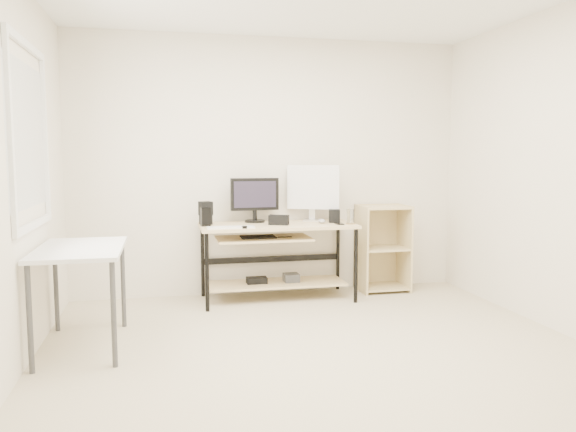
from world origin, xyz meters
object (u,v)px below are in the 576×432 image
at_px(black_monitor, 255,197).
at_px(audio_controller, 206,217).
at_px(shelf_unit, 381,247).
at_px(side_table, 80,258).
at_px(white_imac, 313,189).
at_px(desk, 275,245).

xyz_separation_m(black_monitor, audio_controller, (-0.50, -0.21, -0.16)).
distance_m(shelf_unit, black_monitor, 1.45).
xyz_separation_m(side_table, white_imac, (2.09, 1.23, 0.41)).
xyz_separation_m(side_table, shelf_unit, (2.83, 1.22, -0.22)).
relative_size(desk, side_table, 1.50).
height_order(desk, shelf_unit, shelf_unit).
xyz_separation_m(shelf_unit, black_monitor, (-1.34, 0.03, 0.55)).
bearing_deg(shelf_unit, desk, -172.23).
bearing_deg(black_monitor, shelf_unit, -3.08).
bearing_deg(white_imac, desk, -134.40).
bearing_deg(audio_controller, black_monitor, 9.42).
xyz_separation_m(shelf_unit, audio_controller, (-1.85, -0.18, 0.39)).
bearing_deg(white_imac, audio_controller, -146.26).
relative_size(shelf_unit, audio_controller, 5.11).
bearing_deg(audio_controller, side_table, -146.33).
relative_size(desk, white_imac, 2.64).
relative_size(desk, black_monitor, 3.11).
height_order(black_monitor, audio_controller, black_monitor).
relative_size(side_table, shelf_unit, 1.11).
relative_size(shelf_unit, black_monitor, 1.86).
xyz_separation_m(desk, audio_controller, (-0.67, -0.02, 0.30)).
distance_m(side_table, audio_controller, 1.44).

